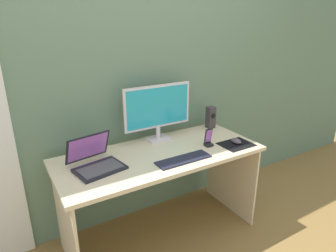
# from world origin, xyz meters

# --- Properties ---
(ground_plane) EXTENTS (8.00, 8.00, 0.00)m
(ground_plane) POSITION_xyz_m (0.00, 0.00, 0.00)
(ground_plane) COLOR olive
(wall_back) EXTENTS (6.00, 0.04, 2.50)m
(wall_back) POSITION_xyz_m (0.00, 0.40, 1.25)
(wall_back) COLOR slate
(wall_back) RESTS_ON ground_plane
(desk) EXTENTS (1.50, 0.64, 0.72)m
(desk) POSITION_xyz_m (0.00, 0.00, 0.58)
(desk) COLOR beige
(desk) RESTS_ON ground_plane
(monitor) EXTENTS (0.57, 0.14, 0.44)m
(monitor) POSITION_xyz_m (0.11, 0.23, 0.97)
(monitor) COLOR silver
(monitor) RESTS_ON desk
(speaker_right) EXTENTS (0.07, 0.07, 0.19)m
(speaker_right) POSITION_xyz_m (0.64, 0.23, 0.81)
(speaker_right) COLOR #3A3338
(speaker_right) RESTS_ON desk
(laptop) EXTENTS (0.35, 0.34, 0.21)m
(laptop) POSITION_xyz_m (-0.47, 0.03, 0.76)
(laptop) COLOR black
(laptop) RESTS_ON desk
(keyboard_external) EXTENTS (0.40, 0.12, 0.01)m
(keyboard_external) POSITION_xyz_m (0.08, -0.18, 0.72)
(keyboard_external) COLOR #1F1F31
(keyboard_external) RESTS_ON desk
(mousepad) EXTENTS (0.25, 0.20, 0.00)m
(mousepad) POSITION_xyz_m (0.58, -0.17, 0.72)
(mousepad) COLOR black
(mousepad) RESTS_ON desk
(mouse) EXTENTS (0.07, 0.10, 0.04)m
(mouse) POSITION_xyz_m (0.59, -0.15, 0.74)
(mouse) COLOR #514555
(mouse) RESTS_ON mousepad
(phone_in_dock) EXTENTS (0.06, 0.05, 0.14)m
(phone_in_dock) POSITION_xyz_m (0.38, -0.08, 0.77)
(phone_in_dock) COLOR black
(phone_in_dock) RESTS_ON desk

